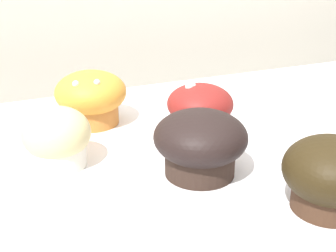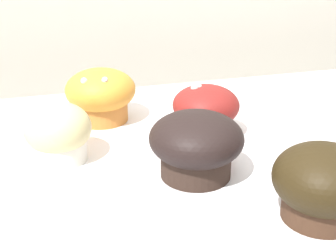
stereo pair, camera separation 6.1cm
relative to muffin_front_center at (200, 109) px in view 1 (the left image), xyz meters
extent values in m
cube|color=beige|center=(0.04, 0.53, -0.09)|extent=(3.20, 0.10, 1.80)
cylinder|color=#472215|center=(0.00, 0.00, -0.02)|extent=(0.08, 0.08, 0.05)
ellipsoid|color=maroon|center=(0.00, 0.00, 0.01)|extent=(0.10, 0.10, 0.06)
sphere|color=white|center=(-0.02, 0.00, 0.03)|extent=(0.01, 0.01, 0.01)
sphere|color=white|center=(-0.01, 0.00, 0.04)|extent=(0.01, 0.01, 0.01)
cylinder|color=#40291B|center=(0.04, -0.24, -0.02)|extent=(0.08, 0.08, 0.05)
ellipsoid|color=black|center=(0.04, -0.24, 0.01)|extent=(0.11, 0.11, 0.07)
cylinder|color=#C77934|center=(-0.14, 0.10, -0.01)|extent=(0.08, 0.08, 0.05)
ellipsoid|color=orange|center=(-0.14, 0.10, 0.01)|extent=(0.11, 0.11, 0.07)
sphere|color=white|center=(-0.17, 0.08, 0.04)|extent=(0.01, 0.01, 0.01)
sphere|color=white|center=(-0.14, 0.07, 0.04)|extent=(0.01, 0.01, 0.01)
sphere|color=white|center=(-0.17, 0.08, 0.04)|extent=(0.01, 0.01, 0.01)
cylinder|color=#2F211A|center=(-0.05, -0.11, -0.01)|extent=(0.09, 0.09, 0.05)
ellipsoid|color=black|center=(-0.05, -0.11, 0.01)|extent=(0.12, 0.12, 0.06)
cylinder|color=white|center=(-0.21, -0.02, -0.02)|extent=(0.07, 0.07, 0.05)
ellipsoid|color=#D7C688|center=(-0.21, -0.02, 0.01)|extent=(0.09, 0.09, 0.07)
cylinder|color=white|center=(0.19, 0.03, -0.04)|extent=(0.16, 0.16, 0.01)
torus|color=white|center=(0.19, 0.03, -0.03)|extent=(0.16, 0.16, 0.01)
camera|label=1|loc=(-0.29, -0.58, 0.25)|focal=50.00mm
camera|label=2|loc=(-0.23, -0.60, 0.25)|focal=50.00mm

